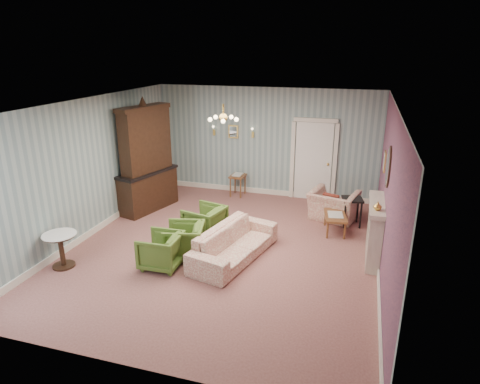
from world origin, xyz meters
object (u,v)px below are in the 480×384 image
(wingback_chair, at_px, (334,201))
(pedestal_table, at_px, (62,250))
(olive_chair_b, at_px, (184,239))
(olive_chair_c, at_px, (205,220))
(olive_chair_a, at_px, (161,249))
(sofa_chintz, at_px, (234,238))
(side_table_black, at_px, (351,212))
(dresser, at_px, (146,156))
(coffee_table, at_px, (335,223))
(fireplace, at_px, (375,231))

(wingback_chair, height_order, pedestal_table, wingback_chair)
(olive_chair_b, relative_size, olive_chair_c, 0.98)
(olive_chair_a, xyz_separation_m, sofa_chintz, (1.19, 0.72, 0.06))
(olive_chair_c, bearing_deg, side_table_black, 130.60)
(dresser, bearing_deg, side_table_black, 20.29)
(dresser, distance_m, coffee_table, 4.73)
(olive_chair_a, bearing_deg, pedestal_table, -75.10)
(sofa_chintz, height_order, dresser, dresser)
(olive_chair_c, distance_m, fireplace, 3.45)
(olive_chair_c, distance_m, sofa_chintz, 1.15)
(olive_chair_b, height_order, sofa_chintz, sofa_chintz)
(olive_chair_c, xyz_separation_m, fireplace, (3.45, -0.01, 0.20))
(olive_chair_b, relative_size, dresser, 0.27)
(olive_chair_a, relative_size, fireplace, 0.52)
(sofa_chintz, distance_m, side_table_black, 3.07)
(olive_chair_a, relative_size, side_table_black, 1.10)
(olive_chair_a, distance_m, olive_chair_c, 1.48)
(side_table_black, bearing_deg, pedestal_table, -145.36)
(fireplace, xyz_separation_m, coffee_table, (-0.80, 1.05, -0.37))
(fireplace, relative_size, side_table_black, 2.12)
(olive_chair_a, xyz_separation_m, pedestal_table, (-1.76, -0.52, -0.03))
(coffee_table, xyz_separation_m, side_table_black, (0.33, 0.48, 0.12))
(sofa_chintz, bearing_deg, olive_chair_a, 134.63)
(olive_chair_a, distance_m, fireplace, 4.02)
(fireplace, bearing_deg, olive_chair_b, -164.76)
(dresser, bearing_deg, olive_chair_a, -41.87)
(wingback_chair, relative_size, dresser, 0.39)
(wingback_chair, relative_size, pedestal_table, 1.59)
(sofa_chintz, bearing_deg, olive_chair_c, 64.22)
(sofa_chintz, relative_size, fireplace, 1.53)
(fireplace, bearing_deg, olive_chair_c, 179.86)
(sofa_chintz, xyz_separation_m, dresser, (-2.82, 1.87, 0.95))
(fireplace, bearing_deg, olive_chair_a, -159.03)
(coffee_table, bearing_deg, sofa_chintz, -134.95)
(wingback_chair, distance_m, dresser, 4.62)
(fireplace, distance_m, coffee_table, 1.37)
(dresser, bearing_deg, coffee_table, 14.60)
(pedestal_table, bearing_deg, wingback_chair, 39.10)
(olive_chair_a, bearing_deg, sofa_chintz, 119.55)
(sofa_chintz, relative_size, dresser, 0.78)
(olive_chair_c, distance_m, coffee_table, 2.85)
(coffee_table, distance_m, side_table_black, 0.59)
(sofa_chintz, bearing_deg, olive_chair_b, 117.48)
(sofa_chintz, bearing_deg, fireplace, -60.66)
(coffee_table, relative_size, pedestal_table, 1.22)
(pedestal_table, bearing_deg, olive_chair_c, 43.62)
(olive_chair_a, height_order, side_table_black, olive_chair_a)
(olive_chair_c, relative_size, fireplace, 0.54)
(olive_chair_a, distance_m, wingback_chair, 4.31)
(pedestal_table, bearing_deg, fireplace, 19.54)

